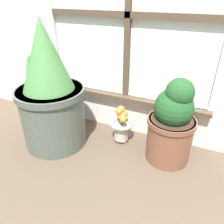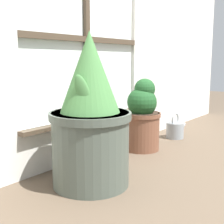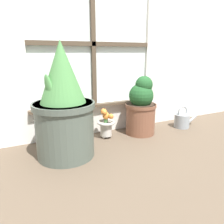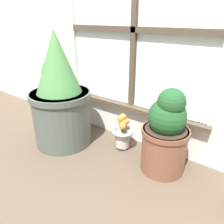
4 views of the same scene
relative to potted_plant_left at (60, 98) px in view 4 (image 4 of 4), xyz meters
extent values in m
plane|color=brown|center=(0.36, -0.32, -0.35)|extent=(10.00, 10.00, 0.00)
cube|color=silver|center=(0.36, 0.36, -0.21)|extent=(1.08, 0.05, 0.28)
cube|color=white|center=(0.36, 0.37, 0.44)|extent=(1.08, 0.02, 1.02)
cube|color=#4C3D2D|center=(0.36, 0.35, 0.44)|extent=(0.04, 0.02, 1.02)
cube|color=#4C3D2D|center=(0.36, 0.35, 0.44)|extent=(1.08, 0.02, 0.04)
cube|color=#4C3D2D|center=(0.36, 0.32, -0.08)|extent=(1.14, 0.06, 0.02)
cylinder|color=#4C564C|center=(0.00, 0.00, -0.15)|extent=(0.40, 0.40, 0.39)
cylinder|color=#4C564C|center=(0.00, 0.00, 0.02)|extent=(0.42, 0.42, 0.04)
cylinder|color=#38281E|center=(0.00, 0.00, 0.04)|extent=(0.37, 0.37, 0.01)
cone|color=#477F42|center=(0.00, 0.00, 0.24)|extent=(0.31, 0.31, 0.41)
ellipsoid|color=#477F42|center=(-0.09, -0.04, 0.14)|extent=(0.08, 0.13, 0.21)
cylinder|color=brown|center=(0.72, 0.15, -0.21)|extent=(0.26, 0.26, 0.27)
cylinder|color=brown|center=(0.72, 0.15, -0.09)|extent=(0.28, 0.28, 0.03)
cylinder|color=#38281E|center=(0.72, 0.15, -0.08)|extent=(0.24, 0.24, 0.01)
sphere|color=#1E4C23|center=(0.72, 0.15, 0.00)|extent=(0.22, 0.22, 0.22)
sphere|color=#1E4C23|center=(0.74, 0.14, 0.10)|extent=(0.15, 0.15, 0.15)
ellipsoid|color=#1E4C23|center=(0.76, 0.09, -0.01)|extent=(0.14, 0.11, 0.17)
sphere|color=#BCB7AD|center=(0.40, 0.22, -0.34)|extent=(0.02, 0.02, 0.02)
sphere|color=#BCB7AD|center=(0.37, 0.17, -0.34)|extent=(0.02, 0.02, 0.02)
sphere|color=#BCB7AD|center=(0.43, 0.17, -0.34)|extent=(0.02, 0.02, 0.02)
cylinder|color=#BCB7AD|center=(0.40, 0.19, -0.27)|extent=(0.10, 0.10, 0.12)
torus|color=#BCB7AD|center=(0.40, 0.19, -0.21)|extent=(0.16, 0.16, 0.02)
cylinder|color=#386633|center=(0.40, 0.19, -0.18)|extent=(0.03, 0.03, 0.07)
sphere|color=orange|center=(0.40, 0.19, -0.16)|extent=(0.06, 0.06, 0.06)
sphere|color=orange|center=(0.41, 0.21, -0.14)|extent=(0.04, 0.04, 0.04)
sphere|color=orange|center=(0.39, 0.21, -0.12)|extent=(0.05, 0.05, 0.05)
sphere|color=orange|center=(0.38, 0.18, -0.12)|extent=(0.05, 0.05, 0.05)
sphere|color=orange|center=(0.43, 0.15, -0.15)|extent=(0.05, 0.05, 0.05)
camera|label=1|loc=(0.85, -0.95, 0.56)|focal=35.00mm
camera|label=2|loc=(-1.17, -1.05, 0.30)|focal=50.00mm
camera|label=3|loc=(-0.34, -1.44, 0.37)|focal=35.00mm
camera|label=4|loc=(1.14, -0.91, 0.52)|focal=35.00mm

